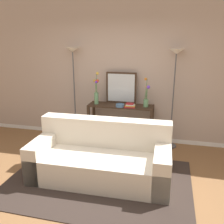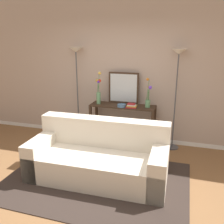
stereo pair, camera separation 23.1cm
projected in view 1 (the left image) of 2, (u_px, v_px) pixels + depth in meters
The scene contains 13 objects.
ground_plane at pixel (86, 194), 3.46m from camera, with size 16.00×16.00×0.02m, color brown.
back_wall at pixel (119, 71), 5.06m from camera, with size 12.00×0.15×2.91m.
area_rug at pixel (99, 181), 3.76m from camera, with size 2.77×1.90×0.01m.
couch at pixel (101, 158), 3.82m from camera, with size 2.13×0.98×0.88m.
console_table at pixel (121, 117), 4.97m from camera, with size 1.31×0.40×0.83m.
floor_lamp_left at pixel (73, 68), 5.02m from camera, with size 0.28×0.28×1.94m.
floor_lamp_right at pixel (175, 71), 4.56m from camera, with size 0.28×0.28×1.93m.
wall_mirror at pixel (121, 88), 4.97m from camera, with size 0.62×0.02×0.63m.
vase_tall_flowers at pixel (96, 92), 4.92m from camera, with size 0.12×0.11×0.65m.
vase_short_flowers at pixel (146, 97), 4.73m from camera, with size 0.12×0.11×0.57m.
fruit_bowl at pixel (120, 105), 4.77m from camera, with size 0.17×0.17×0.06m.
book_stack at pixel (130, 106), 4.71m from camera, with size 0.21×0.15×0.09m.
book_row_under_console at pixel (104, 139), 5.20m from camera, with size 0.36×0.18×0.12m.
Camera 1 is at (1.06, -2.81, 2.11)m, focal length 39.21 mm.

